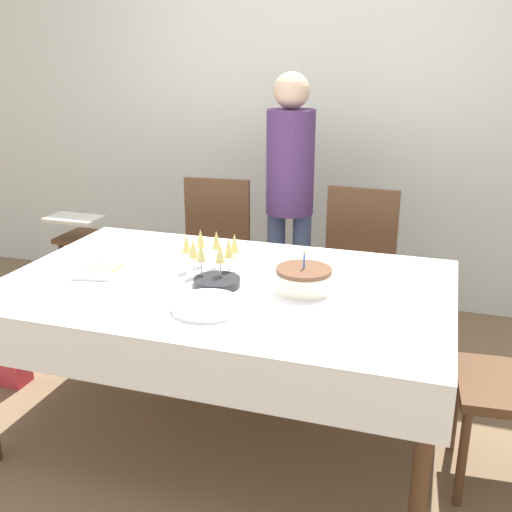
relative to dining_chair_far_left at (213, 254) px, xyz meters
name	(u,v)px	position (x,y,z in m)	size (l,w,h in m)	color
ground_plane	(228,428)	(0.43, -0.91, -0.53)	(12.00, 12.00, 0.00)	brown
wall_back	(318,103)	(0.43, 0.86, 0.82)	(8.00, 0.05, 2.70)	silver
dining_table	(225,303)	(0.43, -0.91, 0.11)	(1.90, 1.19, 0.73)	white
dining_chair_far_left	(213,254)	(0.00, 0.00, 0.00)	(0.45, 0.45, 0.96)	#51331E
dining_chair_far_right	(355,269)	(0.85, 0.00, 0.00)	(0.45, 0.45, 0.96)	#51331E
birthday_cake	(304,279)	(0.77, -0.91, 0.26)	(0.23, 0.23, 0.17)	silver
champagne_tray	(211,255)	(0.34, -0.86, 0.30)	(0.32, 0.32, 0.18)	silver
plate_stack_main	(207,305)	(0.47, -1.21, 0.22)	(0.27, 0.27, 0.03)	white
plate_stack_dessert	(217,282)	(0.41, -0.97, 0.22)	(0.20, 0.20, 0.03)	black
cake_knife	(280,307)	(0.73, -1.11, 0.21)	(0.29, 0.12, 0.00)	silver
fork_pile	(92,277)	(-0.13, -1.06, 0.22)	(0.18, 0.10, 0.02)	silver
napkin_pile	(101,269)	(-0.16, -0.95, 0.21)	(0.15, 0.15, 0.01)	#E0D166
person_standing	(290,183)	(0.41, 0.21, 0.41)	(0.28, 0.28, 1.57)	#3F4C72
high_chair	(84,248)	(-0.87, -0.03, -0.04)	(0.33, 0.35, 0.71)	#51331E
gift_bag	(7,355)	(-0.82, -0.88, -0.37)	(0.20, 0.12, 0.32)	#CC333F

